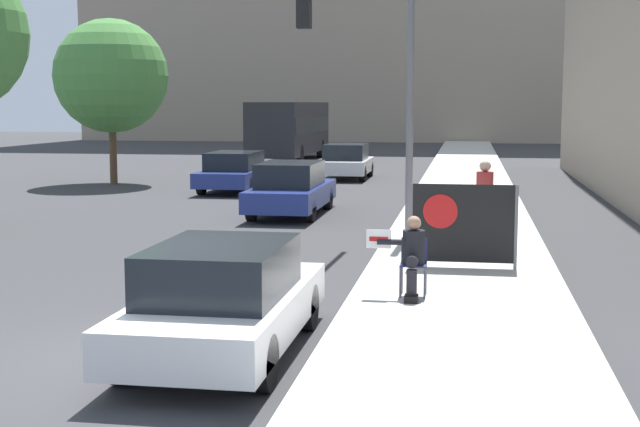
% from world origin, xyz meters
% --- Properties ---
extents(ground_plane, '(160.00, 160.00, 0.00)m').
position_xyz_m(ground_plane, '(0.00, 0.00, 0.00)').
color(ground_plane, '#38383A').
extents(sidewalk_curb, '(3.41, 90.00, 0.17)m').
position_xyz_m(sidewalk_curb, '(3.87, 15.00, 0.08)').
color(sidewalk_curb, beige).
rests_on(sidewalk_curb, ground_plane).
extents(seated_protester, '(0.92, 0.77, 1.24)m').
position_xyz_m(seated_protester, '(3.13, 3.31, 0.84)').
color(seated_protester, '#474C56').
rests_on(seated_protester, sidewalk_curb).
extents(pedestrian_behind, '(0.34, 0.34, 1.81)m').
position_xyz_m(pedestrian_behind, '(4.29, 7.97, 1.10)').
color(pedestrian_behind, '#756651').
rests_on(pedestrian_behind, sidewalk_curb).
extents(protest_banner, '(1.92, 0.06, 1.51)m').
position_xyz_m(protest_banner, '(3.87, 5.89, 0.97)').
color(protest_banner, slate).
rests_on(protest_banner, sidewalk_curb).
extents(traffic_light_pole, '(2.63, 2.40, 5.74)m').
position_xyz_m(traffic_light_pole, '(1.76, 9.74, 4.01)').
color(traffic_light_pole, slate).
rests_on(traffic_light_pole, sidewalk_curb).
extents(parked_car_curbside, '(1.81, 4.34, 1.42)m').
position_xyz_m(parked_car_curbside, '(1.00, 0.31, 0.71)').
color(parked_car_curbside, white).
rests_on(parked_car_curbside, ground_plane).
extents(car_on_road_nearest, '(1.81, 4.77, 1.48)m').
position_xyz_m(car_on_road_nearest, '(-0.91, 14.12, 0.74)').
color(car_on_road_nearest, navy).
rests_on(car_on_road_nearest, ground_plane).
extents(car_on_road_midblock, '(1.87, 4.71, 1.41)m').
position_xyz_m(car_on_road_midblock, '(-4.19, 20.41, 0.71)').
color(car_on_road_midblock, navy).
rests_on(car_on_road_midblock, ground_plane).
extents(car_on_road_distant, '(1.89, 4.16, 1.44)m').
position_xyz_m(car_on_road_distant, '(-1.01, 26.19, 0.72)').
color(car_on_road_distant, silver).
rests_on(car_on_road_distant, ground_plane).
extents(city_bus_on_road, '(2.54, 10.47, 3.15)m').
position_xyz_m(city_bus_on_road, '(-5.51, 36.90, 1.81)').
color(city_bus_on_road, '#232328').
rests_on(city_bus_on_road, ground_plane).
extents(street_tree_midblock, '(4.34, 4.34, 6.31)m').
position_xyz_m(street_tree_midblock, '(-9.56, 22.41, 4.13)').
color(street_tree_midblock, brown).
rests_on(street_tree_midblock, ground_plane).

